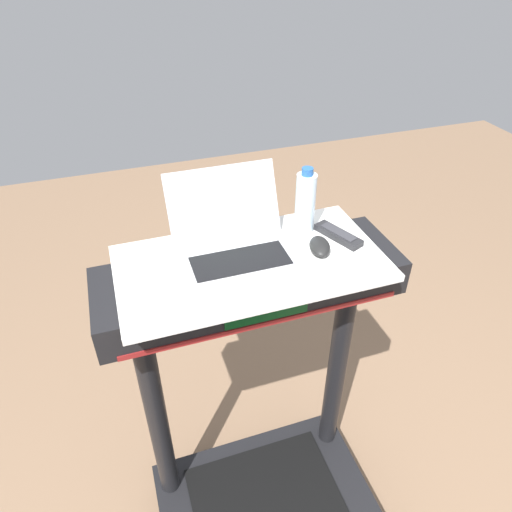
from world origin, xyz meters
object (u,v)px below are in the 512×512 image
object	(u,v)px
laptop	(234,241)
water_bottle	(305,203)
tv_remote	(338,235)
computer_mouse	(320,246)

from	to	relation	value
laptop	water_bottle	distance (m)	0.25
laptop	water_bottle	size ratio (longest dim) A/B	1.56
tv_remote	water_bottle	bearing A→B (deg)	138.56
computer_mouse	water_bottle	distance (m)	0.14
water_bottle	tv_remote	bearing A→B (deg)	-41.44
laptop	computer_mouse	distance (m)	0.25
computer_mouse	tv_remote	size ratio (longest dim) A/B	0.60
laptop	tv_remote	distance (m)	0.33
water_bottle	tv_remote	distance (m)	0.14
laptop	water_bottle	xyz separation A→B (m)	(0.24, 0.05, 0.05)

